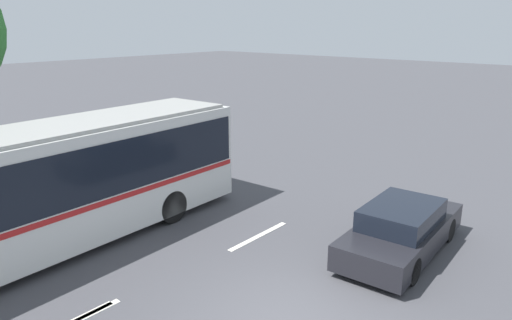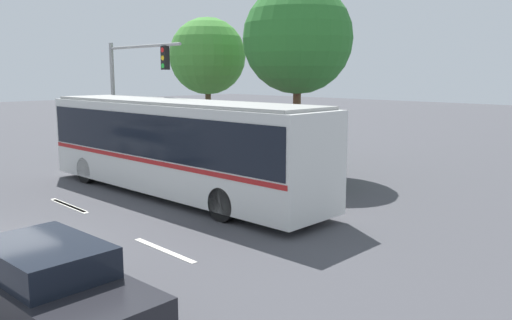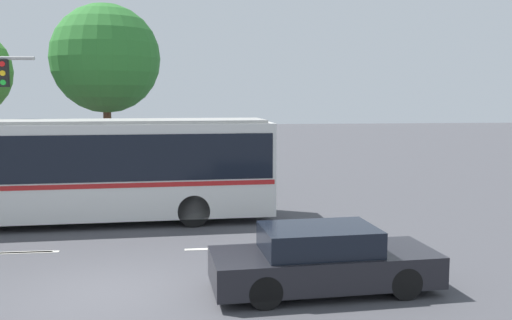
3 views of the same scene
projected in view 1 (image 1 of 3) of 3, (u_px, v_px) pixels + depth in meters
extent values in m
cube|color=silver|center=(32.00, 192.00, 11.88)|extent=(12.41, 2.95, 2.94)
cube|color=black|center=(29.00, 175.00, 11.75)|extent=(12.17, 2.98, 1.41)
cube|color=#B21E1E|center=(34.00, 206.00, 11.98)|extent=(12.29, 2.97, 0.14)
cube|color=#959592|center=(24.00, 133.00, 11.46)|extent=(11.91, 2.73, 0.10)
cylinder|color=black|center=(171.00, 206.00, 14.27)|extent=(1.01, 0.34, 1.00)
cylinder|color=black|center=(126.00, 191.00, 15.57)|extent=(1.01, 0.34, 1.00)
cube|color=black|center=(401.00, 234.00, 12.37)|extent=(4.75, 2.05, 0.65)
cube|color=black|center=(402.00, 215.00, 12.12)|extent=(2.41, 1.70, 0.53)
cylinder|color=black|center=(393.00, 216.00, 13.98)|extent=(0.67, 0.26, 0.66)
cylinder|color=black|center=(448.00, 230.00, 13.07)|extent=(0.67, 0.26, 0.66)
cylinder|color=black|center=(349.00, 252.00, 11.81)|extent=(0.67, 0.26, 0.66)
cylinder|color=black|center=(412.00, 271.00, 10.90)|extent=(0.67, 0.26, 0.66)
cube|color=silver|center=(259.00, 236.00, 13.42)|extent=(2.40, 0.16, 0.01)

